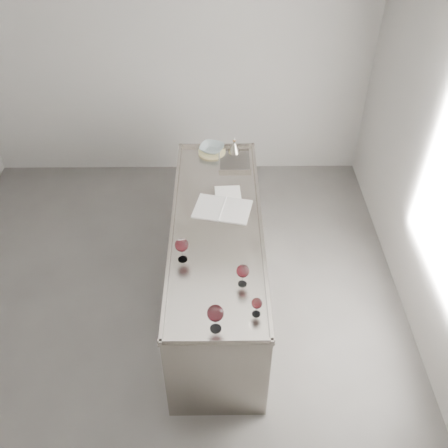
{
  "coord_description": "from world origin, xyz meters",
  "views": [
    {
      "loc": [
        0.53,
        -2.84,
        3.68
      ],
      "look_at": [
        0.56,
        0.2,
        1.02
      ],
      "focal_mm": 40.0,
      "sensor_mm": 36.0,
      "label": 1
    }
  ],
  "objects_px": {
    "wine_glass_right": "(243,272)",
    "wine_glass_left": "(182,245)",
    "wine_glass_middle": "(215,314)",
    "ceramic_bowl": "(212,148)",
    "counter": "(217,263)",
    "wine_glass_small": "(257,304)",
    "notebook": "(222,209)",
    "wine_funnel": "(234,148)"
  },
  "relations": [
    {
      "from": "notebook",
      "to": "ceramic_bowl",
      "type": "bearing_deg",
      "value": 109.03
    },
    {
      "from": "notebook",
      "to": "ceramic_bowl",
      "type": "height_order",
      "value": "ceramic_bowl"
    },
    {
      "from": "wine_glass_middle",
      "to": "wine_funnel",
      "type": "xyz_separation_m",
      "value": [
        0.18,
        2.16,
        -0.1
      ]
    },
    {
      "from": "notebook",
      "to": "wine_funnel",
      "type": "height_order",
      "value": "wine_funnel"
    },
    {
      "from": "counter",
      "to": "wine_glass_small",
      "type": "xyz_separation_m",
      "value": [
        0.27,
        -0.96,
        0.58
      ]
    },
    {
      "from": "notebook",
      "to": "wine_glass_right",
      "type": "bearing_deg",
      "value": -68.02
    },
    {
      "from": "ceramic_bowl",
      "to": "notebook",
      "type": "bearing_deg",
      "value": -83.75
    },
    {
      "from": "wine_glass_middle",
      "to": "ceramic_bowl",
      "type": "bearing_deg",
      "value": 91.14
    },
    {
      "from": "wine_glass_middle",
      "to": "wine_glass_right",
      "type": "bearing_deg",
      "value": 64.01
    },
    {
      "from": "wine_glass_middle",
      "to": "wine_glass_right",
      "type": "height_order",
      "value": "wine_glass_middle"
    },
    {
      "from": "wine_glass_left",
      "to": "counter",
      "type": "bearing_deg",
      "value": 58.22
    },
    {
      "from": "wine_glass_left",
      "to": "notebook",
      "type": "bearing_deg",
      "value": 62.62
    },
    {
      "from": "counter",
      "to": "wine_funnel",
      "type": "xyz_separation_m",
      "value": [
        0.18,
        1.08,
        0.52
      ]
    },
    {
      "from": "wine_glass_right",
      "to": "ceramic_bowl",
      "type": "relative_size",
      "value": 0.79
    },
    {
      "from": "wine_glass_right",
      "to": "notebook",
      "type": "distance_m",
      "value": 0.88
    },
    {
      "from": "counter",
      "to": "ceramic_bowl",
      "type": "distance_m",
      "value": 1.2
    },
    {
      "from": "notebook",
      "to": "wine_funnel",
      "type": "relative_size",
      "value": 3.0
    },
    {
      "from": "ceramic_bowl",
      "to": "wine_funnel",
      "type": "xyz_separation_m",
      "value": [
        0.22,
        0.0,
        0.01
      ]
    },
    {
      "from": "wine_glass_right",
      "to": "wine_glass_middle",
      "type": "bearing_deg",
      "value": -115.99
    },
    {
      "from": "wine_glass_small",
      "to": "ceramic_bowl",
      "type": "bearing_deg",
      "value": 99.0
    },
    {
      "from": "counter",
      "to": "wine_glass_left",
      "type": "relative_size",
      "value": 11.67
    },
    {
      "from": "wine_glass_right",
      "to": "notebook",
      "type": "height_order",
      "value": "wine_glass_right"
    },
    {
      "from": "wine_glass_left",
      "to": "wine_glass_middle",
      "type": "relative_size",
      "value": 0.94
    },
    {
      "from": "counter",
      "to": "wine_glass_small",
      "type": "relative_size",
      "value": 15.88
    },
    {
      "from": "wine_glass_small",
      "to": "wine_funnel",
      "type": "relative_size",
      "value": 0.85
    },
    {
      "from": "wine_glass_right",
      "to": "wine_funnel",
      "type": "distance_m",
      "value": 1.76
    },
    {
      "from": "wine_glass_left",
      "to": "notebook",
      "type": "xyz_separation_m",
      "value": [
        0.31,
        0.6,
        -0.14
      ]
    },
    {
      "from": "wine_glass_small",
      "to": "notebook",
      "type": "distance_m",
      "value": 1.17
    },
    {
      "from": "wine_glass_middle",
      "to": "wine_glass_right",
      "type": "distance_m",
      "value": 0.45
    },
    {
      "from": "wine_glass_middle",
      "to": "notebook",
      "type": "height_order",
      "value": "wine_glass_middle"
    },
    {
      "from": "ceramic_bowl",
      "to": "wine_glass_right",
      "type": "bearing_deg",
      "value": -82.3
    },
    {
      "from": "wine_glass_left",
      "to": "wine_glass_middle",
      "type": "bearing_deg",
      "value": -68.8
    },
    {
      "from": "wine_glass_middle",
      "to": "notebook",
      "type": "distance_m",
      "value": 1.27
    },
    {
      "from": "counter",
      "to": "wine_funnel",
      "type": "distance_m",
      "value": 1.21
    },
    {
      "from": "wine_glass_small",
      "to": "wine_glass_right",
      "type": "bearing_deg",
      "value": 106.95
    },
    {
      "from": "wine_glass_middle",
      "to": "ceramic_bowl",
      "type": "height_order",
      "value": "wine_glass_middle"
    },
    {
      "from": "counter",
      "to": "wine_glass_right",
      "type": "xyz_separation_m",
      "value": [
        0.19,
        -0.68,
        0.6
      ]
    },
    {
      "from": "wine_glass_left",
      "to": "wine_glass_right",
      "type": "xyz_separation_m",
      "value": [
        0.45,
        -0.26,
        -0.02
      ]
    },
    {
      "from": "wine_funnel",
      "to": "notebook",
      "type": "bearing_deg",
      "value": -97.91
    },
    {
      "from": "ceramic_bowl",
      "to": "wine_glass_small",
      "type": "bearing_deg",
      "value": -81.0
    },
    {
      "from": "counter",
      "to": "wine_glass_left",
      "type": "height_order",
      "value": "wine_glass_left"
    },
    {
      "from": "wine_glass_right",
      "to": "wine_glass_left",
      "type": "bearing_deg",
      "value": 150.09
    }
  ]
}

